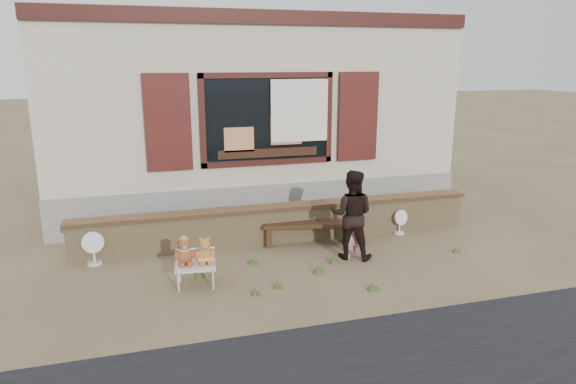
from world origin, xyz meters
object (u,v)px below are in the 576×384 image
object	(u,v)px
folding_chair	(195,265)
teddy_bear_left	(185,250)
adult	(351,215)
teddy_bear_right	(205,250)
child	(351,230)
bench	(308,228)

from	to	relation	value
folding_chair	teddy_bear_left	bearing A→B (deg)	-180.00
adult	teddy_bear_left	bearing A→B (deg)	37.12
teddy_bear_right	child	xyz separation A→B (m)	(2.38, 0.39, -0.07)
child	adult	size ratio (longest dim) A/B	0.65
folding_chair	teddy_bear_right	distance (m)	0.27
folding_chair	teddy_bear_right	size ratio (longest dim) A/B	1.58
teddy_bear_left	adult	world-z (taller)	adult
teddy_bear_left	teddy_bear_right	size ratio (longest dim) A/B	1.03
folding_chair	teddy_bear_left	size ratio (longest dim) A/B	1.54
teddy_bear_right	child	size ratio (longest dim) A/B	0.41
child	adult	world-z (taller)	adult
bench	teddy_bear_left	xyz separation A→B (m)	(-2.20, -1.15, 0.25)
folding_chair	teddy_bear_left	world-z (taller)	teddy_bear_left
folding_chair	child	bearing A→B (deg)	15.44
bench	teddy_bear_left	size ratio (longest dim) A/B	4.01
teddy_bear_left	bench	bearing A→B (deg)	34.60
folding_chair	child	size ratio (longest dim) A/B	0.66
teddy_bear_right	child	world-z (taller)	child
adult	child	bearing A→B (deg)	100.10
teddy_bear_right	adult	size ratio (longest dim) A/B	0.27
teddy_bear_left	teddy_bear_right	xyz separation A→B (m)	(0.28, -0.03, -0.01)
child	adult	xyz separation A→B (m)	(0.01, 0.03, 0.26)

